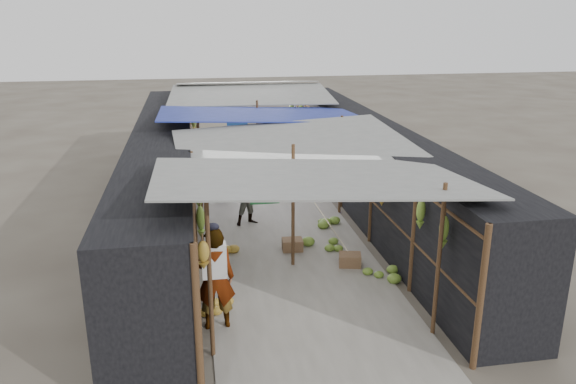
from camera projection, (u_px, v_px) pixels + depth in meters
ground at (326, 344)px, 8.98m from camera, size 80.00×80.00×0.00m
aisle_slab at (270, 210)px, 15.08m from camera, size 3.60×16.00×0.02m
stall_left at (164, 174)px, 14.29m from camera, size 1.40×15.00×2.30m
stall_right at (368, 165)px, 15.17m from camera, size 1.40×15.00×2.30m
crate_near at (292, 245)px, 12.48m from camera, size 0.47×0.39×0.27m
crate_mid at (350, 260)px, 11.71m from camera, size 0.52×0.46×0.27m
crate_back at (224, 195)px, 15.96m from camera, size 0.50×0.43×0.28m
black_basin at (314, 187)px, 16.86m from camera, size 0.59×0.59×0.18m
vendor_elderly at (215, 278)px, 9.21m from camera, size 0.66×0.44×1.80m
shopper_blue at (250, 197)px, 13.88m from camera, size 0.83×0.73×1.44m
vendor_seated at (308, 160)px, 18.19m from camera, size 0.48×0.72×1.03m
market_canopy at (268, 120)px, 14.68m from camera, size 5.62×15.20×2.77m
hanging_bananas at (269, 148)px, 14.87m from camera, size 3.95×13.84×0.83m
floor_bananas at (283, 226)px, 13.60m from camera, size 3.97×9.68×0.33m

